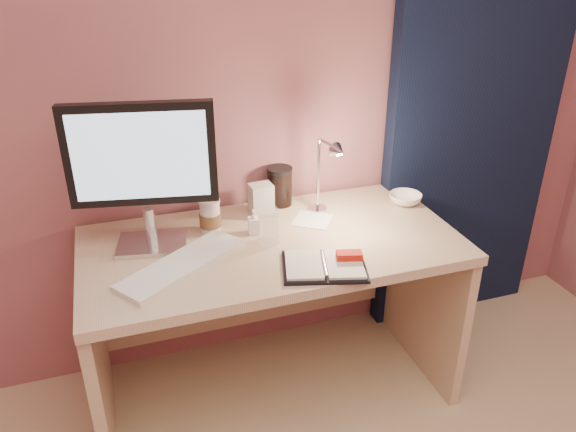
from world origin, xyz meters
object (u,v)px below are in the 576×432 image
object	(u,v)px
planner	(326,265)
desk_lamp	(322,172)
dark_jar	(280,188)
product_box	(261,200)
keyboard	(182,264)
bowl	(405,199)
monitor	(143,164)
desk	(267,281)
lotion_bottle	(254,222)
clear_cup	(269,227)
coffee_cup	(210,217)

from	to	relation	value
planner	desk_lamp	distance (m)	0.41
dark_jar	desk_lamp	bearing A→B (deg)	-60.23
product_box	keyboard	bearing A→B (deg)	-145.59
planner	dark_jar	bearing A→B (deg)	105.46
bowl	product_box	xyz separation A→B (m)	(-0.61, 0.08, 0.05)
monitor	desk	bearing A→B (deg)	7.23
lotion_bottle	clear_cup	bearing A→B (deg)	-69.86
keyboard	bowl	bearing A→B (deg)	-22.65
desk	keyboard	xyz separation A→B (m)	(-0.35, -0.15, 0.24)
planner	clear_cup	bearing A→B (deg)	136.48
monitor	bowl	world-z (taller)	monitor
planner	bowl	world-z (taller)	planner
keyboard	bowl	xyz separation A→B (m)	(0.98, 0.21, 0.01)
planner	coffee_cup	bearing A→B (deg)	145.97
keyboard	dark_jar	bearing A→B (deg)	3.70
desk	coffee_cup	size ratio (longest dim) A/B	10.47
monitor	coffee_cup	world-z (taller)	monitor
bowl	lotion_bottle	bearing A→B (deg)	-175.44
monitor	keyboard	xyz separation A→B (m)	(0.08, -0.18, -0.31)
coffee_cup	desk_lamp	size ratio (longest dim) A/B	0.40
planner	lotion_bottle	size ratio (longest dim) A/B	3.48
desk	keyboard	size ratio (longest dim) A/B	2.87
monitor	coffee_cup	bearing A→B (deg)	21.79
keyboard	coffee_cup	distance (m)	0.27
planner	clear_cup	xyz separation A→B (m)	(-0.14, 0.23, 0.06)
monitor	clear_cup	xyz separation A→B (m)	(0.41, -0.11, -0.25)
dark_jar	product_box	world-z (taller)	dark_jar
planner	lotion_bottle	distance (m)	0.36
monitor	dark_jar	bearing A→B (deg)	30.49
planner	coffee_cup	distance (m)	0.50
planner	lotion_bottle	xyz separation A→B (m)	(-0.17, 0.32, 0.04)
planner	lotion_bottle	world-z (taller)	lotion_bottle
coffee_cup	bowl	size ratio (longest dim) A/B	0.97
clear_cup	keyboard	bearing A→B (deg)	-168.41
product_box	desk_lamp	xyz separation A→B (m)	(0.21, -0.11, 0.14)
monitor	bowl	xyz separation A→B (m)	(1.06, 0.04, -0.30)
keyboard	product_box	bearing A→B (deg)	3.87
bowl	desk_lamp	distance (m)	0.44
bowl	monitor	bearing A→B (deg)	-178.10
planner	lotion_bottle	bearing A→B (deg)	133.68
coffee_cup	dark_jar	world-z (taller)	dark_jar
keyboard	planner	distance (m)	0.50
keyboard	lotion_bottle	bearing A→B (deg)	-7.00
planner	product_box	xyz separation A→B (m)	(-0.10, 0.46, 0.06)
bowl	dark_jar	size ratio (longest dim) A/B	0.94
bowl	product_box	bearing A→B (deg)	172.31
bowl	coffee_cup	bearing A→B (deg)	179.36
keyboard	dark_jar	distance (m)	0.61
clear_cup	product_box	distance (m)	0.23
lotion_bottle	dark_jar	size ratio (longest dim) A/B	0.65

